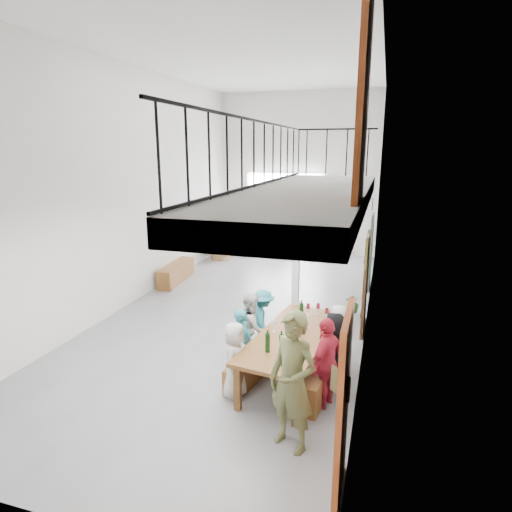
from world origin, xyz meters
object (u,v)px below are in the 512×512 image
(host_standing, at_px, (293,382))
(bench_inner, at_px, (258,361))
(side_bench, at_px, (176,273))
(bicycle_near, at_px, (300,244))
(oak_barrel, at_px, (220,244))
(tasting_table, at_px, (293,340))
(serving_counter, at_px, (257,237))

(host_standing, bearing_deg, bench_inner, 143.78)
(side_bench, xyz_separation_m, host_standing, (4.54, -5.80, 0.64))
(bench_inner, distance_m, bicycle_near, 7.83)
(side_bench, relative_size, oak_barrel, 1.77)
(side_bench, distance_m, oak_barrel, 2.78)
(side_bench, bearing_deg, host_standing, -51.92)
(tasting_table, bearing_deg, side_bench, 142.56)
(tasting_table, relative_size, oak_barrel, 2.59)
(tasting_table, xyz_separation_m, side_bench, (-4.23, 4.26, -0.45))
(bench_inner, relative_size, host_standing, 1.01)
(side_bench, bearing_deg, serving_counter, 74.42)
(tasting_table, distance_m, host_standing, 1.59)
(serving_counter, height_order, host_standing, host_standing)
(serving_counter, distance_m, bicycle_near, 1.72)
(oak_barrel, bearing_deg, bicycle_near, 18.63)
(host_standing, height_order, bicycle_near, host_standing)
(bicycle_near, bearing_deg, bench_inner, -177.16)
(bicycle_near, bearing_deg, serving_counter, 70.43)
(oak_barrel, bearing_deg, side_bench, -95.27)
(host_standing, xyz_separation_m, bicycle_near, (-1.75, 9.41, -0.41))
(oak_barrel, xyz_separation_m, host_standing, (4.29, -8.55, 0.38))
(tasting_table, relative_size, serving_counter, 1.30)
(tasting_table, bearing_deg, serving_counter, 118.05)
(tasting_table, xyz_separation_m, bicycle_near, (-1.43, 7.87, -0.22))
(host_standing, bearing_deg, oak_barrel, 141.21)
(tasting_table, bearing_deg, host_standing, -70.61)
(host_standing, relative_size, bicycle_near, 0.97)
(side_bench, height_order, serving_counter, serving_counter)
(bench_inner, xyz_separation_m, side_bench, (-3.64, 4.17, 0.05))
(bench_inner, height_order, bicycle_near, bicycle_near)
(tasting_table, relative_size, host_standing, 1.48)
(bench_inner, relative_size, oak_barrel, 1.77)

